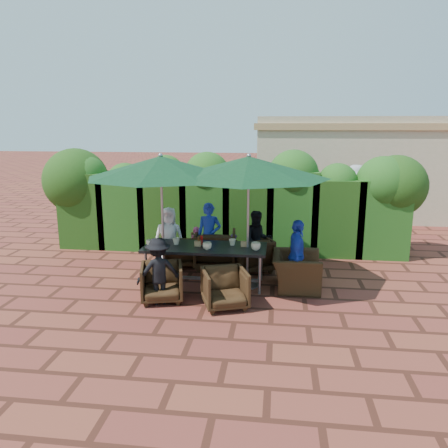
# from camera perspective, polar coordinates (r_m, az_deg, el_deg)

# --- Properties ---
(ground) EXTENTS (80.00, 80.00, 0.00)m
(ground) POSITION_cam_1_polar(r_m,az_deg,el_deg) (8.43, -1.28, -7.66)
(ground) COLOR brown
(ground) RESTS_ON ground
(dining_table) EXTENTS (2.27, 0.90, 0.75)m
(dining_table) POSITION_cam_1_polar(r_m,az_deg,el_deg) (8.13, -2.49, -3.43)
(dining_table) COLOR black
(dining_table) RESTS_ON ground
(umbrella_left) EXTENTS (2.70, 2.70, 2.46)m
(umbrella_left) POSITION_cam_1_polar(r_m,az_deg,el_deg) (7.94, -8.25, 7.38)
(umbrella_left) COLOR gray
(umbrella_left) RESTS_ON ground
(umbrella_right) EXTENTS (2.90, 2.90, 2.46)m
(umbrella_right) POSITION_cam_1_polar(r_m,az_deg,el_deg) (7.79, 3.24, 7.39)
(umbrella_right) COLOR gray
(umbrella_right) RESTS_ON ground
(chair_far_left) EXTENTS (0.89, 0.86, 0.73)m
(chair_far_left) POSITION_cam_1_polar(r_m,az_deg,el_deg) (9.36, -5.91, -3.28)
(chair_far_left) COLOR black
(chair_far_left) RESTS_ON ground
(chair_far_mid) EXTENTS (0.91, 0.87, 0.87)m
(chair_far_mid) POSITION_cam_1_polar(r_m,az_deg,el_deg) (9.19, -1.16, -3.06)
(chair_far_mid) COLOR black
(chair_far_mid) RESTS_ON ground
(chair_far_right) EXTENTS (0.98, 0.96, 0.78)m
(chair_far_right) POSITION_cam_1_polar(r_m,az_deg,el_deg) (9.02, 3.63, -3.71)
(chair_far_right) COLOR black
(chair_far_right) RESTS_ON ground
(chair_near_left) EXTENTS (0.83, 0.80, 0.71)m
(chair_near_left) POSITION_cam_1_polar(r_m,az_deg,el_deg) (7.58, -8.13, -7.31)
(chair_near_left) COLOR black
(chair_near_left) RESTS_ON ground
(chair_near_right) EXTENTS (0.88, 0.85, 0.71)m
(chair_near_right) POSITION_cam_1_polar(r_m,az_deg,el_deg) (7.24, 0.12, -8.15)
(chair_near_right) COLOR black
(chair_near_right) RESTS_ON ground
(chair_end_right) EXTENTS (0.65, 0.99, 0.86)m
(chair_end_right) POSITION_cam_1_polar(r_m,az_deg,el_deg) (8.15, 9.45, -5.35)
(chair_end_right) COLOR black
(chair_end_right) RESTS_ON ground
(adult_far_left) EXTENTS (0.65, 0.41, 1.28)m
(adult_far_left) POSITION_cam_1_polar(r_m,az_deg,el_deg) (9.24, -7.19, -1.75)
(adult_far_left) COLOR white
(adult_far_left) RESTS_ON ground
(adult_far_mid) EXTENTS (0.51, 0.42, 1.39)m
(adult_far_mid) POSITION_cam_1_polar(r_m,az_deg,el_deg) (9.04, -1.96, -1.62)
(adult_far_mid) COLOR #213BB5
(adult_far_mid) RESTS_ON ground
(adult_far_right) EXTENTS (0.67, 0.50, 1.24)m
(adult_far_right) POSITION_cam_1_polar(r_m,az_deg,el_deg) (9.00, 4.39, -2.19)
(adult_far_right) COLOR black
(adult_far_right) RESTS_ON ground
(adult_near_left) EXTENTS (0.80, 0.60, 1.14)m
(adult_near_left) POSITION_cam_1_polar(r_m,az_deg,el_deg) (7.39, -8.54, -6.10)
(adult_near_left) COLOR black
(adult_near_left) RESTS_ON ground
(adult_end_right) EXTENTS (0.40, 0.77, 1.30)m
(adult_end_right) POSITION_cam_1_polar(r_m,az_deg,el_deg) (8.01, 9.48, -4.04)
(adult_end_right) COLOR #213BB5
(adult_end_right) RESTS_ON ground
(child_left) EXTENTS (0.32, 0.26, 0.86)m
(child_left) POSITION_cam_1_polar(r_m,az_deg,el_deg) (9.27, -3.60, -2.99)
(child_left) COLOR #F0548B
(child_left) RESTS_ON ground
(child_right) EXTENTS (0.34, 0.31, 0.75)m
(child_right) POSITION_cam_1_polar(r_m,az_deg,el_deg) (9.08, 1.34, -3.63)
(child_right) COLOR #744495
(child_right) RESTS_ON ground
(pedestrian_a) EXTENTS (1.81, 1.07, 1.83)m
(pedestrian_a) POSITION_cam_1_polar(r_m,az_deg,el_deg) (12.24, 7.96, 3.13)
(pedestrian_a) COLOR green
(pedestrian_a) RESTS_ON ground
(pedestrian_b) EXTENTS (0.85, 0.73, 1.52)m
(pedestrian_b) POSITION_cam_1_polar(r_m,az_deg,el_deg) (12.58, 12.25, 2.51)
(pedestrian_b) COLOR #F0548B
(pedestrian_b) RESTS_ON ground
(pedestrian_c) EXTENTS (1.29, 1.20, 1.89)m
(pedestrian_c) POSITION_cam_1_polar(r_m,az_deg,el_deg) (12.54, 16.69, 3.09)
(pedestrian_c) COLOR #92939A
(pedestrian_c) RESTS_ON ground
(cup_a) EXTENTS (0.16, 0.16, 0.12)m
(cup_a) POSITION_cam_1_polar(r_m,az_deg,el_deg) (8.20, -9.58, -2.46)
(cup_a) COLOR beige
(cup_a) RESTS_ON dining_table
(cup_b) EXTENTS (0.14, 0.14, 0.13)m
(cup_b) POSITION_cam_1_polar(r_m,az_deg,el_deg) (8.25, -6.28, -2.24)
(cup_b) COLOR beige
(cup_b) RESTS_ON dining_table
(cup_c) EXTENTS (0.17, 0.17, 0.13)m
(cup_c) POSITION_cam_1_polar(r_m,az_deg,el_deg) (7.88, -2.21, -2.88)
(cup_c) COLOR beige
(cup_c) RESTS_ON dining_table
(cup_d) EXTENTS (0.13, 0.13, 0.12)m
(cup_d) POSITION_cam_1_polar(r_m,az_deg,el_deg) (8.15, 1.11, -2.39)
(cup_d) COLOR beige
(cup_d) RESTS_ON dining_table
(cup_e) EXTENTS (0.18, 0.18, 0.14)m
(cup_e) POSITION_cam_1_polar(r_m,az_deg,el_deg) (7.86, 4.18, -2.92)
(cup_e) COLOR beige
(cup_e) RESTS_ON dining_table
(ketchup_bottle) EXTENTS (0.04, 0.04, 0.17)m
(ketchup_bottle) POSITION_cam_1_polar(r_m,az_deg,el_deg) (8.20, -2.94, -2.13)
(ketchup_bottle) COLOR #B20C0A
(ketchup_bottle) RESTS_ON dining_table
(sauce_bottle) EXTENTS (0.04, 0.04, 0.17)m
(sauce_bottle) POSITION_cam_1_polar(r_m,az_deg,el_deg) (8.14, -3.32, -2.26)
(sauce_bottle) COLOR #4C230C
(sauce_bottle) RESTS_ON dining_table
(serving_tray) EXTENTS (0.35, 0.25, 0.02)m
(serving_tray) POSITION_cam_1_polar(r_m,az_deg,el_deg) (8.14, -8.81, -2.93)
(serving_tray) COLOR #916846
(serving_tray) RESTS_ON dining_table
(number_block_left) EXTENTS (0.12, 0.06, 0.10)m
(number_block_left) POSITION_cam_1_polar(r_m,az_deg,el_deg) (8.11, -3.45, -2.57)
(number_block_left) COLOR tan
(number_block_left) RESTS_ON dining_table
(number_block_right) EXTENTS (0.12, 0.06, 0.10)m
(number_block_right) POSITION_cam_1_polar(r_m,az_deg,el_deg) (8.08, 2.64, -2.62)
(number_block_right) COLOR tan
(number_block_right) RESTS_ON dining_table
(hedge_wall) EXTENTS (9.10, 1.60, 2.41)m
(hedge_wall) POSITION_cam_1_polar(r_m,az_deg,el_deg) (10.34, 0.25, 3.56)
(hedge_wall) COLOR #19340E
(hedge_wall) RESTS_ON ground
(building) EXTENTS (6.20, 3.08, 3.20)m
(building) POSITION_cam_1_polar(r_m,az_deg,el_deg) (15.05, 16.17, 7.19)
(building) COLOR #C7B294
(building) RESTS_ON ground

